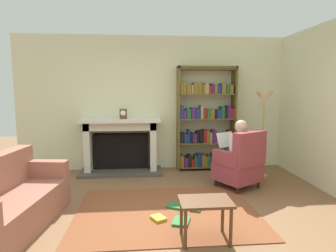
% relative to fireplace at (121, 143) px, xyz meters
% --- Properties ---
extents(ground, '(14.00, 14.00, 0.00)m').
position_rel_fireplace_xyz_m(ground, '(0.74, -2.30, -0.57)').
color(ground, brown).
extents(back_wall, '(5.60, 0.10, 2.70)m').
position_rel_fireplace_xyz_m(back_wall, '(0.74, 0.25, 0.78)').
color(back_wall, beige).
rests_on(back_wall, ground).
extents(side_wall_right, '(0.10, 5.20, 2.70)m').
position_rel_fireplace_xyz_m(side_wall_right, '(3.39, -1.05, 0.78)').
color(side_wall_right, beige).
rests_on(side_wall_right, ground).
extents(area_rug, '(2.40, 1.80, 0.01)m').
position_rel_fireplace_xyz_m(area_rug, '(0.74, -2.00, -0.56)').
color(area_rug, brown).
rests_on(area_rug, ground).
extents(fireplace, '(1.58, 0.64, 1.07)m').
position_rel_fireplace_xyz_m(fireplace, '(0.00, 0.00, 0.00)').
color(fireplace, '#4C4742').
rests_on(fireplace, ground).
extents(mantel_clock, '(0.14, 0.14, 0.19)m').
position_rel_fireplace_xyz_m(mantel_clock, '(0.06, -0.10, 0.60)').
color(mantel_clock, brown).
rests_on(mantel_clock, fireplace).
extents(bookshelf, '(1.18, 0.32, 2.09)m').
position_rel_fireplace_xyz_m(bookshelf, '(1.71, 0.03, 0.43)').
color(bookshelf, brown).
rests_on(bookshelf, ground).
extents(armchair_reading, '(0.87, 0.86, 0.97)m').
position_rel_fireplace_xyz_m(armchair_reading, '(2.04, -1.16, -0.15)').
color(armchair_reading, '#331E14').
rests_on(armchair_reading, ground).
extents(seated_reader, '(0.54, 0.59, 1.14)m').
position_rel_fireplace_xyz_m(seated_reader, '(1.98, -1.06, 0.05)').
color(seated_reader, white).
rests_on(seated_reader, ground).
extents(sofa_floral, '(0.94, 1.78, 0.85)m').
position_rel_fireplace_xyz_m(sofa_floral, '(-1.15, -2.34, -0.25)').
color(sofa_floral, '#9E6250').
rests_on(sofa_floral, ground).
extents(side_table, '(0.56, 0.39, 0.46)m').
position_rel_fireplace_xyz_m(side_table, '(1.09, -2.76, -0.19)').
color(side_table, brown).
rests_on(side_table, ground).
extents(scattered_books, '(0.74, 0.76, 0.04)m').
position_rel_fireplace_xyz_m(scattered_books, '(0.86, -2.14, -0.54)').
color(scattered_books, '#267233').
rests_on(scattered_books, area_rug).
extents(floor_lamp, '(0.32, 0.32, 1.60)m').
position_rel_fireplace_xyz_m(floor_lamp, '(2.66, -0.57, 0.78)').
color(floor_lamp, '#B7933F').
rests_on(floor_lamp, ground).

